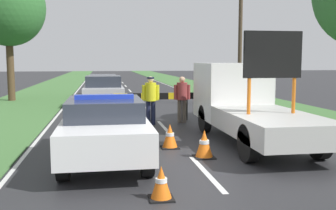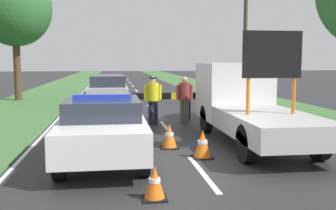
{
  "view_description": "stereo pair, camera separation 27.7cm",
  "coord_description": "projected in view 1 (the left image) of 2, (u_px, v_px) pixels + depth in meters",
  "views": [
    {
      "loc": [
        -2.11,
        -8.38,
        2.34
      ],
      "look_at": [
        -0.31,
        2.37,
        1.1
      ],
      "focal_mm": 42.0,
      "sensor_mm": 36.0,
      "label": 1
    },
    {
      "loc": [
        -1.83,
        -8.42,
        2.34
      ],
      "look_at": [
        -0.31,
        2.37,
        1.1
      ],
      "focal_mm": 42.0,
      "sensor_mm": 36.0,
      "label": 2
    }
  ],
  "objects": [
    {
      "name": "traffic_cone_lane_edge",
      "position": [
        170.0,
        136.0,
        10.51
      ],
      "size": [
        0.47,
        0.47,
        0.65
      ],
      "color": "black",
      "rests_on": "ground"
    },
    {
      "name": "ground_plane",
      "position": [
        199.0,
        165.0,
        8.82
      ],
      "size": [
        160.0,
        160.0,
        0.0
      ],
      "primitive_type": "plane",
      "color": "#28282B"
    },
    {
      "name": "grass_verge_right",
      "position": [
        216.0,
        92.0,
        29.45
      ],
      "size": [
        4.3,
        120.0,
        0.03
      ],
      "color": "#427038",
      "rests_on": "ground"
    },
    {
      "name": "traffic_cone_centre_front",
      "position": [
        228.0,
        108.0,
        16.86
      ],
      "size": [
        0.48,
        0.48,
        0.66
      ],
      "color": "black",
      "rests_on": "ground"
    },
    {
      "name": "road_barrier",
      "position": [
        155.0,
        98.0,
        15.22
      ],
      "size": [
        3.18,
        0.08,
        1.09
      ],
      "rotation": [
        0.0,
        0.0,
        0.01
      ],
      "color": "black",
      "rests_on": "ground"
    },
    {
      "name": "traffic_cone_behind_barrier",
      "position": [
        161.0,
        183.0,
        6.62
      ],
      "size": [
        0.42,
        0.42,
        0.58
      ],
      "color": "black",
      "rests_on": "ground"
    },
    {
      "name": "police_officer",
      "position": [
        151.0,
        96.0,
        14.24
      ],
      "size": [
        0.63,
        0.4,
        1.77
      ],
      "rotation": [
        0.0,
        0.0,
        3.26
      ],
      "color": "#191E38",
      "rests_on": "ground"
    },
    {
      "name": "grass_verge_left",
      "position": [
        42.0,
        94.0,
        27.39
      ],
      "size": [
        4.3,
        120.0,
        0.03
      ],
      "color": "#427038",
      "rests_on": "ground"
    },
    {
      "name": "police_car",
      "position": [
        105.0,
        127.0,
        9.12
      ],
      "size": [
        1.89,
        4.66,
        1.57
      ],
      "rotation": [
        0.0,
        0.0,
        0.03
      ],
      "color": "white",
      "rests_on": "ground"
    },
    {
      "name": "lane_markings",
      "position": [
        139.0,
        101.0,
        22.9
      ],
      "size": [
        8.17,
        55.92,
        0.01
      ],
      "color": "silver",
      "rests_on": "ground"
    },
    {
      "name": "traffic_cone_near_truck",
      "position": [
        204.0,
        144.0,
        9.47
      ],
      "size": [
        0.49,
        0.49,
        0.68
      ],
      "color": "black",
      "rests_on": "ground"
    },
    {
      "name": "queued_car_van_white",
      "position": [
        103.0,
        85.0,
        25.45
      ],
      "size": [
        1.87,
        4.67,
        1.44
      ],
      "rotation": [
        0.0,
        0.0,
        3.14
      ],
      "color": "silver",
      "rests_on": "ground"
    },
    {
      "name": "queued_car_sedan_silver",
      "position": [
        103.0,
        91.0,
        19.4
      ],
      "size": [
        1.9,
        3.9,
        1.59
      ],
      "rotation": [
        0.0,
        0.0,
        3.14
      ],
      "color": "#B2B2B7",
      "rests_on": "ground"
    },
    {
      "name": "roadside_tree_near_left",
      "position": [
        8.0,
        8.0,
        22.21
      ],
      "size": [
        4.17,
        4.17,
        7.53
      ],
      "color": "#4C3823",
      "rests_on": "ground"
    },
    {
      "name": "traffic_cone_near_police",
      "position": [
        115.0,
        111.0,
        16.08
      ],
      "size": [
        0.4,
        0.4,
        0.56
      ],
      "color": "black",
      "rests_on": "ground"
    },
    {
      "name": "utility_pole",
      "position": [
        241.0,
        18.0,
        19.87
      ],
      "size": [
        1.2,
        0.2,
        8.7
      ],
      "color": "#473828",
      "rests_on": "ground"
    },
    {
      "name": "pedestrian_civilian",
      "position": [
        182.0,
        96.0,
        14.73
      ],
      "size": [
        0.62,
        0.4,
        1.74
      ],
      "rotation": [
        0.0,
        0.0,
        -0.49
      ],
      "color": "brown",
      "rests_on": "ground"
    },
    {
      "name": "work_truck",
      "position": [
        244.0,
        101.0,
        11.77
      ],
      "size": [
        2.02,
        6.21,
        3.06
      ],
      "rotation": [
        0.0,
        0.0,
        3.1
      ],
      "color": "white",
      "rests_on": "ground"
    }
  ]
}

